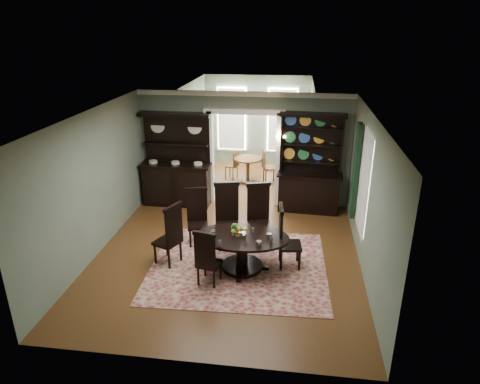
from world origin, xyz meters
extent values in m
cube|color=#563516|center=(0.00, 0.00, -0.01)|extent=(5.50, 6.00, 0.01)
cube|color=white|center=(0.00, 0.00, 3.00)|extent=(5.50, 6.00, 0.01)
cube|color=slate|center=(-2.75, 0.00, 1.50)|extent=(0.01, 6.00, 3.00)
cube|color=slate|center=(2.75, 0.00, 1.50)|extent=(0.01, 6.00, 3.00)
cube|color=slate|center=(0.00, -3.00, 1.50)|extent=(5.50, 0.01, 3.00)
cube|color=slate|center=(-1.83, 3.00, 1.50)|extent=(1.85, 0.01, 3.00)
cube|color=slate|center=(1.83, 3.00, 1.50)|extent=(1.85, 0.01, 3.00)
cube|color=slate|center=(0.00, 3.00, 2.75)|extent=(1.80, 0.01, 0.50)
cube|color=white|center=(0.00, 2.95, 2.94)|extent=(5.50, 0.10, 0.12)
cube|color=#563516|center=(0.00, 4.75, -0.01)|extent=(3.50, 3.50, 0.01)
cube|color=white|center=(0.00, 4.75, 3.00)|extent=(3.50, 3.50, 0.01)
cube|color=slate|center=(-1.75, 4.75, 1.50)|extent=(0.01, 3.50, 3.00)
cube|color=slate|center=(1.75, 4.75, 1.50)|extent=(0.01, 3.50, 3.00)
cube|color=slate|center=(0.00, 6.50, 1.50)|extent=(3.50, 0.01, 3.00)
cube|color=white|center=(-0.85, 6.45, 1.55)|extent=(1.05, 0.06, 2.20)
cube|color=white|center=(0.85, 6.45, 1.55)|extent=(1.05, 0.06, 2.20)
cube|color=white|center=(-0.90, 3.00, 1.25)|extent=(0.14, 0.25, 2.50)
cube|color=white|center=(0.90, 3.00, 1.25)|extent=(0.14, 0.25, 2.50)
cube|color=white|center=(0.00, 3.00, 2.50)|extent=(2.08, 0.25, 0.14)
cube|color=white|center=(2.74, 0.60, 1.60)|extent=(0.02, 1.10, 2.00)
cube|color=white|center=(2.73, 0.60, 1.60)|extent=(0.01, 1.22, 2.12)
cube|color=#163319|center=(2.65, 1.28, 1.60)|extent=(0.10, 0.35, 2.10)
cube|color=#BE7C32|center=(0.95, 2.92, 1.85)|extent=(0.08, 0.05, 0.18)
sphere|color=#FFD88C|center=(0.85, 2.77, 1.93)|extent=(0.07, 0.07, 0.07)
sphere|color=#FFD88C|center=(1.05, 2.77, 1.93)|extent=(0.07, 0.07, 0.07)
cube|color=maroon|center=(0.29, -0.30, 0.01)|extent=(3.61, 3.16, 0.01)
ellipsoid|color=black|center=(0.38, -0.38, 0.71)|extent=(1.86, 1.18, 0.05)
cylinder|color=black|center=(0.38, -0.38, 0.67)|extent=(1.72, 1.72, 0.03)
cylinder|color=black|center=(0.38, -0.38, 0.37)|extent=(0.23, 0.23, 0.64)
cylinder|color=black|center=(0.38, -0.38, 0.05)|extent=(0.82, 0.82, 0.10)
cylinder|color=silver|center=(0.30, -0.37, 0.76)|extent=(0.31, 0.31, 0.05)
cube|color=black|center=(-0.72, 0.52, 0.45)|extent=(0.54, 0.53, 0.06)
cube|color=black|center=(-0.77, 0.71, 0.84)|extent=(0.44, 0.16, 0.76)
cube|color=black|center=(-0.77, 0.71, 1.23)|extent=(0.49, 0.19, 0.08)
cylinder|color=black|center=(-0.85, 0.31, 0.22)|extent=(0.05, 0.05, 0.45)
cylinder|color=black|center=(-0.51, 0.40, 0.22)|extent=(0.05, 0.05, 0.45)
cylinder|color=black|center=(-0.93, 0.65, 0.22)|extent=(0.05, 0.05, 0.45)
cylinder|color=black|center=(-0.60, 0.74, 0.22)|extent=(0.05, 0.05, 0.45)
cube|color=black|center=(-0.04, 0.47, 0.51)|extent=(0.62, 0.60, 0.07)
cube|color=black|center=(-0.09, 0.68, 0.95)|extent=(0.51, 0.18, 0.86)
cube|color=black|center=(-0.09, 0.68, 1.39)|extent=(0.55, 0.22, 0.09)
cylinder|color=black|center=(-0.18, 0.23, 0.25)|extent=(0.06, 0.06, 0.51)
cylinder|color=black|center=(0.21, 0.33, 0.25)|extent=(0.06, 0.06, 0.51)
cylinder|color=black|center=(-0.28, 0.61, 0.25)|extent=(0.06, 0.06, 0.51)
cylinder|color=black|center=(0.11, 0.71, 0.25)|extent=(0.06, 0.06, 0.51)
cube|color=black|center=(0.64, 0.65, 0.49)|extent=(0.61, 0.60, 0.06)
cube|color=black|center=(0.58, 0.85, 0.92)|extent=(0.49, 0.20, 0.84)
cube|color=black|center=(0.58, 0.85, 1.35)|extent=(0.53, 0.23, 0.09)
cylinder|color=black|center=(0.52, 0.40, 0.25)|extent=(0.05, 0.05, 0.49)
cylinder|color=black|center=(0.88, 0.52, 0.25)|extent=(0.05, 0.05, 0.49)
cylinder|color=black|center=(0.40, 0.77, 0.25)|extent=(0.05, 0.05, 0.49)
cylinder|color=black|center=(0.77, 0.89, 0.25)|extent=(0.05, 0.05, 0.49)
cube|color=black|center=(-1.15, -0.34, 0.47)|extent=(0.60, 0.61, 0.06)
cube|color=black|center=(-0.97, -0.42, 0.88)|extent=(0.24, 0.45, 0.79)
cube|color=black|center=(-0.97, -0.42, 1.28)|extent=(0.27, 0.49, 0.08)
cylinder|color=black|center=(-1.25, -0.10, 0.23)|extent=(0.05, 0.05, 0.47)
cylinder|color=black|center=(-1.40, -0.43, 0.23)|extent=(0.05, 0.05, 0.47)
cylinder|color=black|center=(-0.91, -0.25, 0.23)|extent=(0.05, 0.05, 0.47)
cylinder|color=black|center=(-1.06, -0.58, 0.23)|extent=(0.05, 0.05, 0.47)
cube|color=black|center=(1.31, -0.15, 0.46)|extent=(0.49, 0.51, 0.06)
cube|color=black|center=(1.11, -0.17, 0.87)|extent=(0.10, 0.47, 0.79)
cube|color=black|center=(1.11, -0.17, 1.27)|extent=(0.12, 0.51, 0.08)
cylinder|color=black|center=(1.51, -0.31, 0.23)|extent=(0.05, 0.05, 0.46)
cylinder|color=black|center=(1.48, 0.05, 0.23)|extent=(0.05, 0.05, 0.46)
cylinder|color=black|center=(1.15, -0.35, 0.23)|extent=(0.05, 0.05, 0.46)
cylinder|color=black|center=(1.12, 0.01, 0.23)|extent=(0.05, 0.05, 0.46)
cube|color=black|center=(-0.17, -0.95, 0.41)|extent=(0.48, 0.46, 0.05)
cube|color=black|center=(-0.20, -1.12, 0.76)|extent=(0.41, 0.13, 0.69)
cube|color=black|center=(-0.20, -1.12, 1.11)|extent=(0.45, 0.15, 0.07)
cylinder|color=black|center=(0.02, -0.83, 0.20)|extent=(0.04, 0.04, 0.41)
cylinder|color=black|center=(-0.29, -0.76, 0.20)|extent=(0.04, 0.04, 0.41)
cylinder|color=black|center=(-0.04, -1.14, 0.20)|extent=(0.04, 0.04, 0.41)
cylinder|color=black|center=(-0.36, -1.08, 0.20)|extent=(0.04, 0.04, 0.41)
cube|color=black|center=(-1.77, 2.67, 0.55)|extent=(1.76, 0.61, 1.10)
cube|color=black|center=(-1.77, 2.67, 1.12)|extent=(1.87, 0.67, 0.05)
cube|color=black|center=(-1.77, 2.91, 1.78)|extent=(1.76, 0.10, 1.29)
cube|color=black|center=(-1.77, 2.80, 1.65)|extent=(1.70, 0.32, 0.04)
cube|color=black|center=(-1.77, 2.78, 2.41)|extent=(1.87, 0.39, 0.09)
cube|color=black|center=(1.72, 2.67, 0.49)|extent=(1.56, 0.64, 0.98)
cube|color=black|center=(1.72, 2.67, 0.99)|extent=(1.67, 0.70, 0.04)
cube|color=black|center=(1.72, 2.89, 1.74)|extent=(1.53, 0.16, 1.48)
cube|color=black|center=(0.98, 2.78, 1.74)|extent=(0.07, 0.29, 1.52)
cube|color=black|center=(2.47, 2.78, 1.74)|extent=(0.07, 0.29, 1.52)
cube|color=black|center=(1.72, 2.76, 2.50)|extent=(1.65, 0.45, 0.09)
cube|color=black|center=(1.72, 2.78, 1.31)|extent=(1.54, 0.38, 0.03)
cube|color=black|center=(1.72, 2.78, 1.74)|extent=(1.54, 0.38, 0.03)
cube|color=black|center=(1.72, 2.78, 2.18)|extent=(1.54, 0.38, 0.03)
cylinder|color=brown|center=(-0.07, 4.54, 0.76)|extent=(0.84, 0.84, 0.04)
cylinder|color=brown|center=(-0.07, 4.54, 0.39)|extent=(0.11, 0.11, 0.74)
cylinder|color=brown|center=(-0.07, 4.54, 0.03)|extent=(0.46, 0.46, 0.06)
cylinder|color=brown|center=(-0.62, 4.81, 0.42)|extent=(0.38, 0.38, 0.04)
cube|color=brown|center=(-0.47, 4.74, 0.66)|extent=(0.15, 0.32, 0.47)
cylinder|color=brown|center=(-0.70, 4.98, 0.21)|extent=(0.03, 0.03, 0.42)
cylinder|color=brown|center=(-0.79, 4.73, 0.21)|extent=(0.03, 0.03, 0.42)
cylinder|color=brown|center=(-0.45, 4.88, 0.21)|extent=(0.03, 0.03, 0.42)
cylinder|color=brown|center=(-0.55, 4.64, 0.21)|extent=(0.03, 0.03, 0.42)
cylinder|color=brown|center=(0.60, 4.54, 0.50)|extent=(0.45, 0.45, 0.04)
cube|color=brown|center=(0.41, 4.48, 0.78)|extent=(0.14, 0.39, 0.56)
cylinder|color=brown|center=(0.79, 4.43, 0.25)|extent=(0.04, 0.04, 0.50)
cylinder|color=brown|center=(0.70, 4.73, 0.25)|extent=(0.04, 0.04, 0.50)
cylinder|color=brown|center=(0.49, 4.34, 0.25)|extent=(0.04, 0.04, 0.50)
cylinder|color=brown|center=(0.40, 4.64, 0.25)|extent=(0.04, 0.04, 0.50)
camera|label=1|loc=(1.31, -7.73, 4.62)|focal=32.00mm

